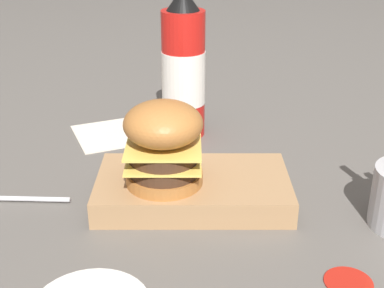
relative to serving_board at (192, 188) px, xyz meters
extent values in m
plane|color=#5B5651|center=(0.03, -0.01, -0.02)|extent=(6.00, 6.00, 0.00)
cube|color=#A37A51|center=(0.00, 0.00, 0.00)|extent=(0.27, 0.15, 0.04)
cylinder|color=#AD6B33|center=(-0.04, -0.01, 0.03)|extent=(0.10, 0.10, 0.02)
cylinder|color=#422819|center=(-0.04, -0.01, 0.04)|extent=(0.10, 0.10, 0.02)
cube|color=#EAC656|center=(-0.04, -0.01, 0.05)|extent=(0.10, 0.10, 0.00)
cylinder|color=#422819|center=(-0.04, -0.01, 0.06)|extent=(0.10, 0.10, 0.02)
cube|color=#EAC656|center=(-0.04, -0.01, 0.07)|extent=(0.10, 0.10, 0.00)
ellipsoid|color=#AD6B33|center=(-0.04, -0.01, 0.10)|extent=(0.10, 0.10, 0.06)
cylinder|color=red|center=(-0.02, 0.23, 0.09)|extent=(0.07, 0.07, 0.22)
cylinder|color=white|center=(-0.02, 0.23, 0.09)|extent=(0.08, 0.08, 0.09)
cylinder|color=silver|center=(-0.24, -0.01, -0.01)|extent=(0.14, 0.01, 0.01)
cylinder|color=#B21E14|center=(0.17, -0.18, -0.02)|extent=(0.05, 0.05, 0.00)
cube|color=beige|center=(-0.14, 0.23, -0.02)|extent=(0.17, 0.17, 0.00)
camera|label=1|loc=(0.00, -0.65, 0.37)|focal=50.00mm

